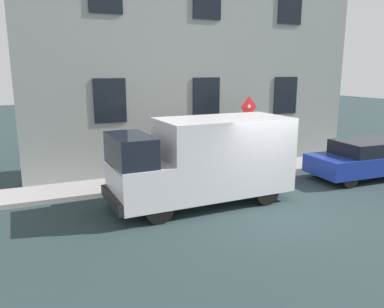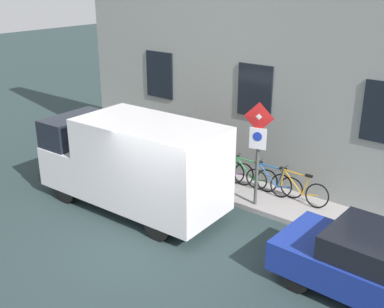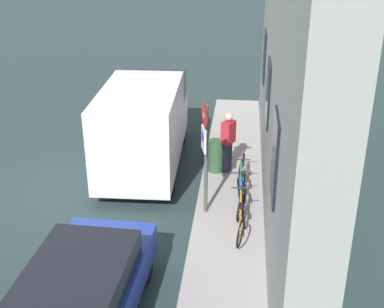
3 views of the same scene
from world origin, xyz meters
name	(u,v)px [view 2 (image 2 of 3)]	position (x,y,z in m)	size (l,w,h in m)	color
ground_plane	(146,247)	(0.00, 0.00, 0.00)	(80.00, 80.00, 0.00)	#263637
sidewalk_slab	(236,189)	(3.80, 0.00, 0.07)	(1.64, 15.13, 0.14)	#9B9694
building_facade	(265,32)	(4.97, 0.00, 4.44)	(0.75, 13.13, 8.87)	gray
sign_post_stacked	(258,140)	(3.19, -0.99, 1.96)	(0.20, 0.55, 2.71)	#474C47
delivery_van	(133,162)	(1.29, 1.60, 1.33)	(2.17, 5.39, 2.50)	silver
parked_hatchback	(384,268)	(1.43, -4.88, 0.73)	(1.89, 4.06, 1.38)	navy
bicycle_orange	(299,189)	(4.07, -1.82, 0.51)	(0.46, 1.71, 0.89)	black
bicycle_blue	(274,182)	(4.07, -1.05, 0.51)	(0.46, 1.71, 0.89)	black
bicycle_green	(250,175)	(4.07, -0.29, 0.51)	(0.46, 1.71, 0.89)	black
bicycle_purple	(228,169)	(4.07, 0.47, 0.51)	(0.46, 1.71, 0.89)	black
pedestrian	(198,149)	(3.66, 1.27, 1.07)	(0.41, 0.47, 1.72)	#262B47
litter_bin	(192,167)	(3.33, 1.27, 0.59)	(0.44, 0.44, 0.90)	#2D5133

